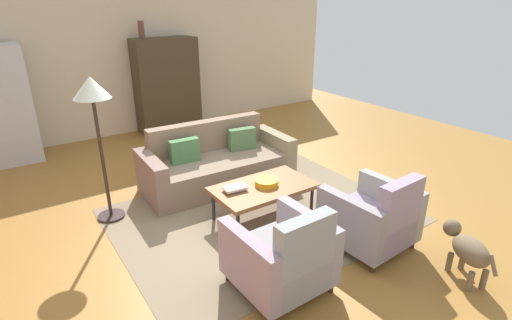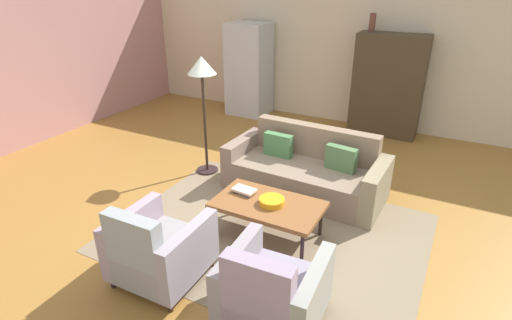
{
  "view_description": "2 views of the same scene",
  "coord_description": "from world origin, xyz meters",
  "px_view_note": "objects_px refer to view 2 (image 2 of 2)",
  "views": [
    {
      "loc": [
        -2.27,
        -3.71,
        2.49
      ],
      "look_at": [
        0.12,
        -0.18,
        0.74
      ],
      "focal_mm": 27.79,
      "sensor_mm": 36.0,
      "label": 1
    },
    {
      "loc": [
        1.84,
        -3.71,
        2.74
      ],
      "look_at": [
        -0.11,
        -0.02,
        0.79
      ],
      "focal_mm": 28.24,
      "sensor_mm": 36.0,
      "label": 2
    }
  ],
  "objects_px": {
    "armchair_left": "(157,252)",
    "book_stack": "(244,191)",
    "refrigerator": "(249,70)",
    "cabinet": "(388,86)",
    "fruit_bowl": "(272,201)",
    "vase_tall": "(372,23)",
    "couch": "(307,171)",
    "armchair_right": "(271,295)",
    "floor_lamp": "(202,77)",
    "coffee_table": "(268,206)"
  },
  "relations": [
    {
      "from": "armchair_left",
      "to": "book_stack",
      "type": "xyz_separation_m",
      "value": [
        0.25,
        1.24,
        0.11
      ]
    },
    {
      "from": "book_stack",
      "to": "refrigerator",
      "type": "distance_m",
      "value": 4.26
    },
    {
      "from": "armchair_left",
      "to": "cabinet",
      "type": "xyz_separation_m",
      "value": [
        1.05,
        5.09,
        0.56
      ]
    },
    {
      "from": "book_stack",
      "to": "refrigerator",
      "type": "bearing_deg",
      "value": 117.92
    },
    {
      "from": "fruit_bowl",
      "to": "book_stack",
      "type": "xyz_separation_m",
      "value": [
        -0.39,
        0.08,
        -0.01
      ]
    },
    {
      "from": "book_stack",
      "to": "vase_tall",
      "type": "height_order",
      "value": "vase_tall"
    },
    {
      "from": "armchair_left",
      "to": "couch",
      "type": "bearing_deg",
      "value": 74.6
    },
    {
      "from": "couch",
      "to": "armchair_left",
      "type": "height_order",
      "value": "armchair_left"
    },
    {
      "from": "couch",
      "to": "fruit_bowl",
      "type": "distance_m",
      "value": 1.2
    },
    {
      "from": "couch",
      "to": "cabinet",
      "type": "distance_m",
      "value": 2.84
    },
    {
      "from": "couch",
      "to": "armchair_right",
      "type": "bearing_deg",
      "value": 106.34
    },
    {
      "from": "armchair_left",
      "to": "floor_lamp",
      "type": "bearing_deg",
      "value": 111.99
    },
    {
      "from": "cabinet",
      "to": "floor_lamp",
      "type": "height_order",
      "value": "cabinet"
    },
    {
      "from": "fruit_bowl",
      "to": "coffee_table",
      "type": "bearing_deg",
      "value": 180.0
    },
    {
      "from": "book_stack",
      "to": "floor_lamp",
      "type": "height_order",
      "value": "floor_lamp"
    },
    {
      "from": "couch",
      "to": "armchair_right",
      "type": "distance_m",
      "value": 2.43
    },
    {
      "from": "cabinet",
      "to": "floor_lamp",
      "type": "bearing_deg",
      "value": -124.66
    },
    {
      "from": "armchair_left",
      "to": "armchair_right",
      "type": "height_order",
      "value": "same"
    },
    {
      "from": "fruit_bowl",
      "to": "armchair_left",
      "type": "bearing_deg",
      "value": -118.91
    },
    {
      "from": "book_stack",
      "to": "armchair_left",
      "type": "bearing_deg",
      "value": -101.52
    },
    {
      "from": "fruit_bowl",
      "to": "cabinet",
      "type": "xyz_separation_m",
      "value": [
        0.4,
        3.92,
        0.44
      ]
    },
    {
      "from": "couch",
      "to": "armchair_left",
      "type": "distance_m",
      "value": 2.43
    },
    {
      "from": "couch",
      "to": "refrigerator",
      "type": "xyz_separation_m",
      "value": [
        -2.33,
        2.63,
        0.64
      ]
    },
    {
      "from": "couch",
      "to": "coffee_table",
      "type": "height_order",
      "value": "couch"
    },
    {
      "from": "armchair_left",
      "to": "cabinet",
      "type": "distance_m",
      "value": 5.22
    },
    {
      "from": "cabinet",
      "to": "refrigerator",
      "type": "relative_size",
      "value": 0.97
    },
    {
      "from": "cabinet",
      "to": "armchair_right",
      "type": "bearing_deg",
      "value": -88.24
    },
    {
      "from": "fruit_bowl",
      "to": "refrigerator",
      "type": "bearing_deg",
      "value": 121.88
    },
    {
      "from": "cabinet",
      "to": "couch",
      "type": "bearing_deg",
      "value": -99.23
    },
    {
      "from": "book_stack",
      "to": "couch",
      "type": "bearing_deg",
      "value": 72.57
    },
    {
      "from": "fruit_bowl",
      "to": "floor_lamp",
      "type": "height_order",
      "value": "floor_lamp"
    },
    {
      "from": "coffee_table",
      "to": "fruit_bowl",
      "type": "height_order",
      "value": "fruit_bowl"
    },
    {
      "from": "armchair_left",
      "to": "vase_tall",
      "type": "relative_size",
      "value": 2.83
    },
    {
      "from": "floor_lamp",
      "to": "vase_tall",
      "type": "bearing_deg",
      "value": 61.05
    },
    {
      "from": "armchair_right",
      "to": "fruit_bowl",
      "type": "height_order",
      "value": "armchair_right"
    },
    {
      "from": "coffee_table",
      "to": "armchair_left",
      "type": "distance_m",
      "value": 1.31
    },
    {
      "from": "armchair_left",
      "to": "coffee_table",
      "type": "bearing_deg",
      "value": 61.77
    },
    {
      "from": "armchair_left",
      "to": "refrigerator",
      "type": "distance_m",
      "value": 5.3
    },
    {
      "from": "couch",
      "to": "book_stack",
      "type": "xyz_separation_m",
      "value": [
        -0.35,
        -1.11,
        0.16
      ]
    },
    {
      "from": "couch",
      "to": "vase_tall",
      "type": "bearing_deg",
      "value": -88.9
    },
    {
      "from": "vase_tall",
      "to": "armchair_right",
      "type": "bearing_deg",
      "value": -83.75
    },
    {
      "from": "vase_tall",
      "to": "floor_lamp",
      "type": "distance_m",
      "value": 3.32
    },
    {
      "from": "couch",
      "to": "floor_lamp",
      "type": "bearing_deg",
      "value": 7.24
    },
    {
      "from": "couch",
      "to": "coffee_table",
      "type": "bearing_deg",
      "value": 91.88
    },
    {
      "from": "armchair_right",
      "to": "fruit_bowl",
      "type": "distance_m",
      "value": 1.3
    },
    {
      "from": "vase_tall",
      "to": "armchair_left",
      "type": "bearing_deg",
      "value": -97.24
    },
    {
      "from": "coffee_table",
      "to": "floor_lamp",
      "type": "height_order",
      "value": "floor_lamp"
    },
    {
      "from": "book_stack",
      "to": "cabinet",
      "type": "relative_size",
      "value": 0.15
    },
    {
      "from": "cabinet",
      "to": "coffee_table",
      "type": "bearing_deg",
      "value": -96.51
    },
    {
      "from": "couch",
      "to": "armchair_right",
      "type": "height_order",
      "value": "armchair_right"
    }
  ]
}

